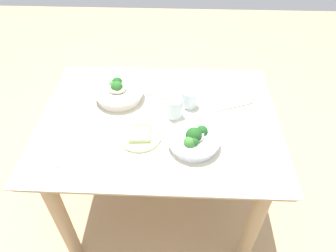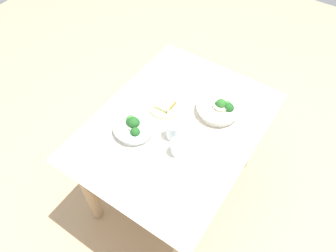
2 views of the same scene
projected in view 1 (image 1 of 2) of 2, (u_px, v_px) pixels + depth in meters
ground_plane at (161, 205)px, 1.93m from camera, size 6.00×6.00×0.00m
dining_table at (160, 139)px, 1.52m from camera, size 1.10×0.84×0.73m
broccoli_bowl_far at (194, 140)px, 1.28m from camera, size 0.22×0.22×0.10m
broccoli_bowl_near at (119, 92)px, 1.51m from camera, size 0.24×0.24×0.09m
bread_side_plate at (140, 135)px, 1.33m from camera, size 0.19×0.19×0.03m
water_glass_center at (174, 108)px, 1.41m from camera, size 0.08×0.08×0.10m
water_glass_side at (190, 99)px, 1.46m from camera, size 0.07×0.07×0.08m
fork_by_far_bowl at (61, 162)px, 1.23m from camera, size 0.05×0.11×0.00m
fork_by_near_bowl at (222, 179)px, 1.17m from camera, size 0.03×0.10×0.00m
table_knife_left at (89, 142)px, 1.31m from camera, size 0.19×0.04×0.00m
table_knife_right at (249, 138)px, 1.33m from camera, size 0.04×0.20×0.00m
napkin_folded_upper at (230, 100)px, 1.52m from camera, size 0.23×0.18×0.01m
napkin_folded_lower at (168, 89)px, 1.58m from camera, size 0.23×0.21×0.01m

